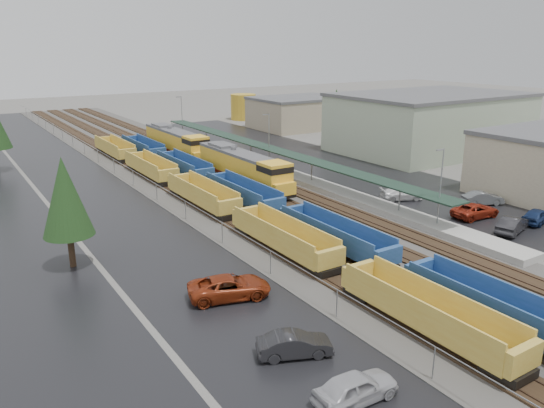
{
  "coord_description": "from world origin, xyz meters",
  "views": [
    {
      "loc": [
        -29.9,
        -11.82,
        17.21
      ],
      "look_at": [
        -2.69,
        30.34,
        2.0
      ],
      "focal_mm": 35.0,
      "sensor_mm": 36.0,
      "label": 1
    }
  ],
  "objects_px": {
    "parked_car_east_c": "(401,194)",
    "parked_car_east_d": "(537,216)",
    "locomotive_lead": "(244,168)",
    "parked_car_west_a": "(356,388)",
    "parked_car_east_a": "(512,225)",
    "parked_car_east_b": "(475,211)",
    "storage_tank": "(243,107)",
    "locomotive_trail": "(177,143)",
    "parked_car_west_b": "(295,345)",
    "parked_car_east_e": "(483,198)",
    "well_string_yellow": "(238,215)",
    "parked_car_west_c": "(230,287)",
    "well_string_blue": "(283,213)"
  },
  "relations": [
    {
      "from": "well_string_yellow",
      "to": "parked_car_east_a",
      "type": "relative_size",
      "value": 19.21
    },
    {
      "from": "well_string_blue",
      "to": "parked_car_east_b",
      "type": "distance_m",
      "value": 20.02
    },
    {
      "from": "storage_tank",
      "to": "parked_car_west_b",
      "type": "xyz_separation_m",
      "value": [
        -47.07,
        -87.81,
        -2.23
      ]
    },
    {
      "from": "locomotive_trail",
      "to": "parked_car_east_d",
      "type": "bearing_deg",
      "value": -70.32
    },
    {
      "from": "locomotive_lead",
      "to": "parked_car_east_c",
      "type": "relative_size",
      "value": 4.1
    },
    {
      "from": "parked_car_west_c",
      "to": "parked_car_east_a",
      "type": "height_order",
      "value": "parked_car_west_c"
    },
    {
      "from": "parked_car_west_c",
      "to": "parked_car_east_c",
      "type": "distance_m",
      "value": 30.31
    },
    {
      "from": "parked_car_east_a",
      "to": "parked_car_east_b",
      "type": "bearing_deg",
      "value": -28.85
    },
    {
      "from": "parked_car_west_b",
      "to": "parked_car_east_d",
      "type": "distance_m",
      "value": 34.46
    },
    {
      "from": "parked_car_east_c",
      "to": "parked_car_east_d",
      "type": "xyz_separation_m",
      "value": [
        5.3,
        -13.27,
        0.06
      ]
    },
    {
      "from": "parked_car_east_d",
      "to": "parked_car_east_e",
      "type": "xyz_separation_m",
      "value": [
        0.82,
        6.95,
        -0.02
      ]
    },
    {
      "from": "parked_car_east_a",
      "to": "parked_car_east_c",
      "type": "bearing_deg",
      "value": -14.21
    },
    {
      "from": "locomotive_lead",
      "to": "storage_tank",
      "type": "distance_m",
      "value": 61.81
    },
    {
      "from": "storage_tank",
      "to": "parked_car_west_a",
      "type": "height_order",
      "value": "storage_tank"
    },
    {
      "from": "parked_car_east_d",
      "to": "parked_car_east_e",
      "type": "bearing_deg",
      "value": -16.71
    },
    {
      "from": "parked_car_east_d",
      "to": "parked_car_east_c",
      "type": "bearing_deg",
      "value": 11.81
    },
    {
      "from": "locomotive_lead",
      "to": "parked_car_west_a",
      "type": "xyz_separation_m",
      "value": [
        -16.13,
        -39.12,
        -1.62
      ]
    },
    {
      "from": "well_string_yellow",
      "to": "parked_car_west_c",
      "type": "bearing_deg",
      "value": -121.54
    },
    {
      "from": "parked_car_east_c",
      "to": "parked_car_east_d",
      "type": "distance_m",
      "value": 14.29
    },
    {
      "from": "parked_car_east_b",
      "to": "well_string_blue",
      "type": "bearing_deg",
      "value": 67.26
    },
    {
      "from": "parked_car_west_b",
      "to": "parked_car_west_c",
      "type": "distance_m",
      "value": 8.45
    },
    {
      "from": "parked_car_west_c",
      "to": "parked_car_east_d",
      "type": "distance_m",
      "value": 33.65
    },
    {
      "from": "locomotive_lead",
      "to": "parked_car_east_c",
      "type": "distance_m",
      "value": 19.28
    },
    {
      "from": "parked_car_east_a",
      "to": "parked_car_east_b",
      "type": "distance_m",
      "value": 4.94
    },
    {
      "from": "locomotive_lead",
      "to": "parked_car_east_e",
      "type": "height_order",
      "value": "locomotive_lead"
    },
    {
      "from": "well_string_yellow",
      "to": "parked_car_west_b",
      "type": "xyz_separation_m",
      "value": [
        -8.37,
        -21.51,
        -0.48
      ]
    },
    {
      "from": "parked_car_west_b",
      "to": "parked_car_east_b",
      "type": "bearing_deg",
      "value": -47.95
    },
    {
      "from": "parked_car_west_b",
      "to": "parked_car_east_a",
      "type": "distance_m",
      "value": 29.81
    },
    {
      "from": "locomotive_trail",
      "to": "well_string_yellow",
      "type": "height_order",
      "value": "locomotive_trail"
    },
    {
      "from": "locomotive_trail",
      "to": "parked_car_west_a",
      "type": "xyz_separation_m",
      "value": [
        -16.13,
        -60.12,
        -1.62
      ]
    },
    {
      "from": "locomotive_trail",
      "to": "parked_car_east_d",
      "type": "height_order",
      "value": "locomotive_trail"
    },
    {
      "from": "storage_tank",
      "to": "parked_car_east_a",
      "type": "height_order",
      "value": "storage_tank"
    },
    {
      "from": "storage_tank",
      "to": "locomotive_lead",
      "type": "bearing_deg",
      "value": -119.78
    },
    {
      "from": "parked_car_east_c",
      "to": "parked_car_west_c",
      "type": "bearing_deg",
      "value": 134.65
    },
    {
      "from": "parked_car_west_b",
      "to": "parked_car_east_e",
      "type": "distance_m",
      "value": 37.11
    },
    {
      "from": "storage_tank",
      "to": "parked_car_east_c",
      "type": "bearing_deg",
      "value": -105.09
    },
    {
      "from": "parked_car_west_b",
      "to": "parked_car_east_c",
      "type": "relative_size",
      "value": 0.9
    },
    {
      "from": "locomotive_lead",
      "to": "parked_car_west_a",
      "type": "bearing_deg",
      "value": -112.41
    },
    {
      "from": "parked_car_west_a",
      "to": "parked_car_east_e",
      "type": "distance_m",
      "value": 38.92
    },
    {
      "from": "parked_car_east_b",
      "to": "well_string_yellow",
      "type": "bearing_deg",
      "value": 67.4
    },
    {
      "from": "parked_car_east_a",
      "to": "parked_car_west_b",
      "type": "bearing_deg",
      "value": 84.38
    },
    {
      "from": "locomotive_trail",
      "to": "parked_car_west_a",
      "type": "bearing_deg",
      "value": -105.02
    },
    {
      "from": "parked_car_east_c",
      "to": "parked_car_east_e",
      "type": "distance_m",
      "value": 8.81
    },
    {
      "from": "locomotive_lead",
      "to": "well_string_yellow",
      "type": "relative_size",
      "value": 0.21
    },
    {
      "from": "parked_car_west_b",
      "to": "parked_car_east_a",
      "type": "xyz_separation_m",
      "value": [
        29.24,
        5.79,
        0.08
      ]
    },
    {
      "from": "locomotive_trail",
      "to": "parked_car_east_c",
      "type": "xyz_separation_m",
      "value": [
        12.25,
        -35.79,
        -1.7
      ]
    },
    {
      "from": "parked_car_east_a",
      "to": "parked_car_east_e",
      "type": "bearing_deg",
      "value": -53.98
    },
    {
      "from": "locomotive_lead",
      "to": "locomotive_trail",
      "type": "height_order",
      "value": "same"
    },
    {
      "from": "storage_tank",
      "to": "parked_car_east_d",
      "type": "bearing_deg",
      "value": -99.14
    },
    {
      "from": "parked_car_west_a",
      "to": "well_string_yellow",
      "type": "bearing_deg",
      "value": -14.59
    }
  ]
}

